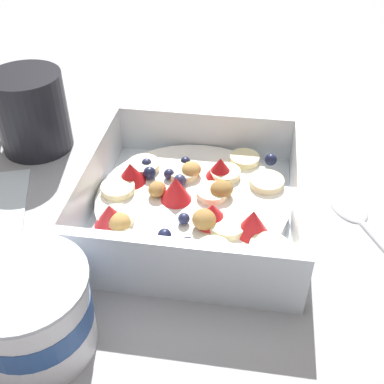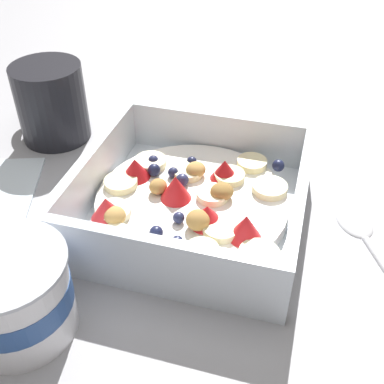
# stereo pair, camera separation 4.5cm
# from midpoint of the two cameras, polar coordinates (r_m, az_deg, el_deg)

# --- Properties ---
(ground_plane) EXTENTS (2.40, 2.40, 0.00)m
(ground_plane) POSITION_cam_midpoint_polar(r_m,az_deg,el_deg) (0.48, -4.07, -1.59)
(ground_plane) COLOR #9E9EA3
(fruit_bowl) EXTENTS (0.21, 0.21, 0.06)m
(fruit_bowl) POSITION_cam_midpoint_polar(r_m,az_deg,el_deg) (0.45, -2.90, -1.22)
(fruit_bowl) COLOR white
(fruit_bowl) RESTS_ON ground
(spoon) EXTENTS (0.09, 0.16, 0.01)m
(spoon) POSITION_cam_midpoint_polar(r_m,az_deg,el_deg) (0.47, 17.34, -3.60)
(spoon) COLOR silver
(spoon) RESTS_ON ground
(yogurt_cup) EXTENTS (0.09, 0.09, 0.07)m
(yogurt_cup) POSITION_cam_midpoint_polar(r_m,az_deg,el_deg) (0.37, -21.99, -13.34)
(yogurt_cup) COLOR white
(yogurt_cup) RESTS_ON ground
(coffee_mug) EXTENTS (0.10, 0.08, 0.09)m
(coffee_mug) POSITION_cam_midpoint_polar(r_m,az_deg,el_deg) (0.58, -20.82, 8.89)
(coffee_mug) COLOR black
(coffee_mug) RESTS_ON ground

